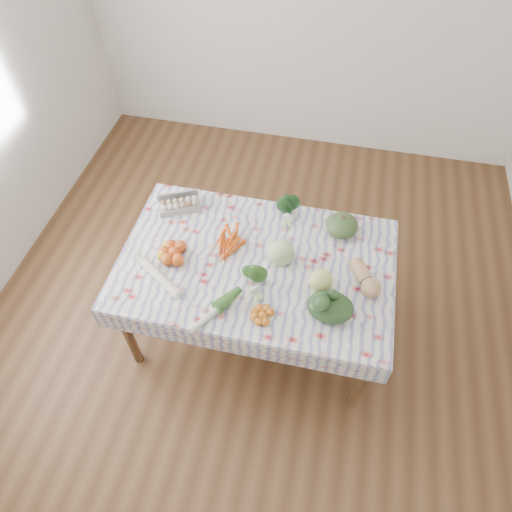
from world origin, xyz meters
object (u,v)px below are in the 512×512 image
Objects in this scene: butternut_squash at (366,278)px; grapefruit at (321,280)px; kabocha_squash at (342,225)px; cabbage at (281,252)px; egg_carton at (180,206)px; dining_table at (256,270)px.

butternut_squash is 1.87× the size of grapefruit.
kabocha_squash is 0.80× the size of butternut_squash.
kabocha_squash is 0.41m from butternut_squash.
kabocha_squash is 1.50× the size of grapefruit.
kabocha_squash is at bearing 84.74° from butternut_squash.
cabbage is 0.63× the size of butternut_squash.
cabbage reaches higher than butternut_squash.
grapefruit is at bearing 167.52° from butternut_squash.
cabbage reaches higher than egg_carton.
butternut_squash is at bearing -64.76° from kabocha_squash.
butternut_squash is (0.65, -0.02, 0.14)m from dining_table.
egg_carton is at bearing 159.26° from cabbage.
grapefruit is at bearing -14.16° from dining_table.
butternut_squash is at bearing -1.70° from dining_table.
butternut_squash reaches higher than egg_carton.
butternut_squash is (1.24, -0.34, 0.02)m from egg_carton.
grapefruit is (-0.08, -0.45, 0.00)m from kabocha_squash.
kabocha_squash is 0.45m from cabbage.
egg_carton is (-0.59, 0.32, 0.12)m from dining_table.
cabbage is at bearing -46.46° from egg_carton.
dining_table is 7.92× the size of kabocha_squash.
kabocha_squash is at bearing 80.44° from grapefruit.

